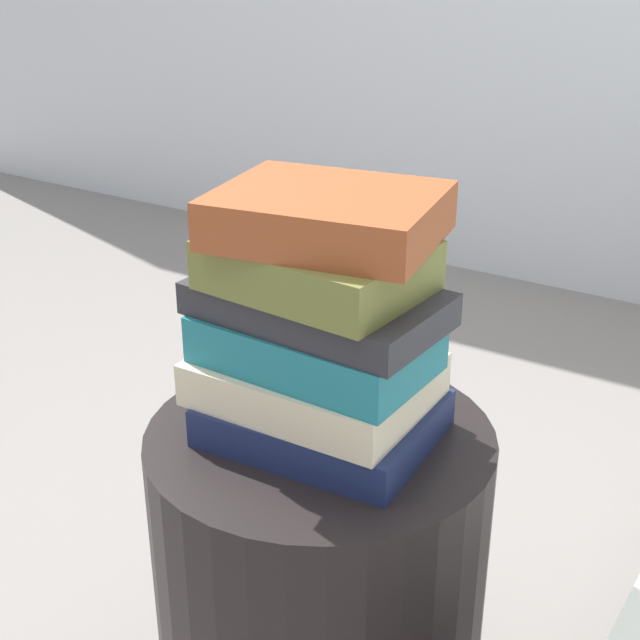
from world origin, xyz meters
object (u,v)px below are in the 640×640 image
(book_olive, at_px, (314,264))
(side_table, at_px, (320,609))
(book_cream, at_px, (314,379))
(book_rust, at_px, (328,215))
(book_charcoal, at_px, (321,305))
(book_navy, at_px, (324,417))
(book_teal, at_px, (317,343))

(book_olive, bearing_deg, side_table, 68.19)
(book_cream, height_order, book_rust, book_rust)
(side_table, xyz_separation_m, book_olive, (-0.00, -0.01, 0.50))
(book_charcoal, distance_m, book_rust, 0.10)
(book_rust, bearing_deg, book_olive, -134.63)
(book_olive, distance_m, book_rust, 0.06)
(book_charcoal, bearing_deg, book_navy, 90.38)
(book_cream, bearing_deg, book_charcoal, -23.83)
(book_teal, relative_size, book_charcoal, 0.93)
(book_cream, height_order, book_teal, book_teal)
(book_rust, bearing_deg, book_teal, -110.45)
(side_table, distance_m, book_navy, 0.30)
(book_teal, height_order, book_rust, book_rust)
(book_charcoal, bearing_deg, side_table, 130.99)
(book_teal, xyz_separation_m, book_charcoal, (0.00, 0.01, 0.05))
(book_charcoal, bearing_deg, book_rust, 86.66)
(book_navy, xyz_separation_m, book_rust, (0.00, 0.01, 0.25))
(book_navy, xyz_separation_m, book_cream, (-0.01, -0.00, 0.05))
(book_charcoal, xyz_separation_m, book_olive, (-0.01, -0.00, 0.05))
(book_charcoal, relative_size, book_rust, 1.19)
(side_table, bearing_deg, book_navy, 12.29)
(book_olive, xyz_separation_m, book_rust, (0.01, 0.01, 0.06))
(book_teal, xyz_separation_m, book_olive, (-0.01, 0.00, 0.09))
(book_cream, xyz_separation_m, book_teal, (0.01, -0.01, 0.05))
(book_olive, bearing_deg, book_navy, 46.83)
(book_charcoal, xyz_separation_m, book_rust, (0.00, 0.01, 0.10))
(book_cream, distance_m, book_charcoal, 0.10)
(book_charcoal, relative_size, book_olive, 1.23)
(side_table, xyz_separation_m, book_cream, (-0.01, -0.00, 0.35))
(book_teal, distance_m, book_rust, 0.15)
(book_navy, relative_size, book_cream, 0.98)
(side_table, bearing_deg, book_olive, -116.33)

